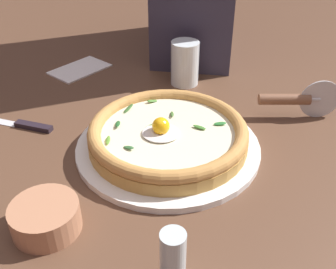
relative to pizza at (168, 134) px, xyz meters
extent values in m
cube|color=brown|center=(0.01, -0.01, -0.05)|extent=(2.40, 2.40, 0.03)
cylinder|color=white|center=(0.00, 0.00, -0.03)|extent=(0.33, 0.33, 0.01)
cylinder|color=#BF9045|center=(0.00, 0.00, -0.01)|extent=(0.28, 0.28, 0.02)
torus|color=#C48A47|center=(0.00, 0.00, 0.01)|extent=(0.28, 0.28, 0.02)
cylinder|color=#EEE8C2|center=(0.00, 0.00, 0.00)|extent=(0.24, 0.24, 0.00)
ellipsoid|color=white|center=(0.01, 0.01, 0.01)|extent=(0.07, 0.06, 0.01)
sphere|color=#F9B013|center=(0.01, 0.01, 0.02)|extent=(0.03, 0.03, 0.03)
ellipsoid|color=#41692F|center=(0.00, -0.05, 0.01)|extent=(0.01, 0.03, 0.01)
ellipsoid|color=#2D7F36|center=(-0.09, -0.03, 0.01)|extent=(0.02, 0.01, 0.01)
ellipsoid|color=#37612A|center=(0.08, -0.07, 0.01)|extent=(0.02, 0.03, 0.01)
ellipsoid|color=#5F9C35|center=(0.10, 0.04, 0.01)|extent=(0.01, 0.02, 0.01)
ellipsoid|color=#356C38|center=(0.06, 0.06, 0.01)|extent=(0.02, 0.02, 0.01)
ellipsoid|color=#225E29|center=(0.09, -0.02, 0.01)|extent=(0.01, 0.03, 0.01)
ellipsoid|color=#628F4B|center=(0.03, -0.01, 0.01)|extent=(0.03, 0.02, 0.01)
ellipsoid|color=#407C2F|center=(-0.06, -0.01, 0.01)|extent=(0.03, 0.02, 0.00)
ellipsoid|color=#498133|center=(0.04, -0.10, 0.01)|extent=(0.02, 0.02, 0.01)
cylinder|color=#B47856|center=(0.15, 0.20, -0.01)|extent=(0.10, 0.10, 0.04)
cylinder|color=silver|center=(-0.29, -0.14, 0.01)|extent=(0.08, 0.01, 0.08)
cylinder|color=silver|center=(-0.28, -0.14, 0.01)|extent=(0.02, 0.01, 0.01)
cylinder|color=brown|center=(-0.22, -0.13, 0.01)|extent=(0.10, 0.03, 0.02)
cube|color=black|center=(0.27, -0.05, -0.03)|extent=(0.08, 0.03, 0.01)
cylinder|color=silver|center=(-0.02, -0.27, 0.02)|extent=(0.06, 0.06, 0.10)
cylinder|color=#AE2B35|center=(-0.02, -0.27, -0.02)|extent=(0.06, 0.06, 0.03)
cube|color=white|center=(0.25, -0.32, -0.03)|extent=(0.16, 0.17, 0.01)
cylinder|color=silver|center=(-0.03, 0.27, 0.01)|extent=(0.03, 0.03, 0.08)
camera|label=1|loc=(-0.05, 0.58, 0.39)|focal=42.38mm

